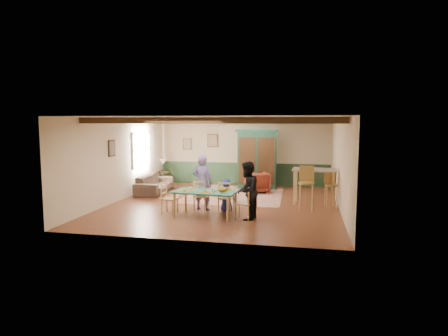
% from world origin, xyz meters
% --- Properties ---
extents(floor, '(8.00, 8.00, 0.00)m').
position_xyz_m(floor, '(0.00, 0.00, 0.00)').
color(floor, '#572818').
rests_on(floor, ground).
extents(wall_back, '(7.00, 0.02, 2.70)m').
position_xyz_m(wall_back, '(0.00, 4.00, 1.35)').
color(wall_back, beige).
rests_on(wall_back, floor).
extents(wall_left, '(0.02, 8.00, 2.70)m').
position_xyz_m(wall_left, '(-3.50, 0.00, 1.35)').
color(wall_left, beige).
rests_on(wall_left, floor).
extents(wall_right, '(0.02, 8.00, 2.70)m').
position_xyz_m(wall_right, '(3.50, 0.00, 1.35)').
color(wall_right, beige).
rests_on(wall_right, floor).
extents(ceiling, '(7.00, 8.00, 0.02)m').
position_xyz_m(ceiling, '(0.00, 0.00, 2.70)').
color(ceiling, white).
rests_on(ceiling, wall_back).
extents(wainscot_back, '(6.95, 0.03, 0.90)m').
position_xyz_m(wainscot_back, '(0.00, 3.98, 0.45)').
color(wainscot_back, '#1E3722').
rests_on(wainscot_back, floor).
extents(ceiling_beam_front, '(6.95, 0.16, 0.16)m').
position_xyz_m(ceiling_beam_front, '(0.00, -2.30, 2.61)').
color(ceiling_beam_front, black).
rests_on(ceiling_beam_front, ceiling).
extents(ceiling_beam_mid, '(6.95, 0.16, 0.16)m').
position_xyz_m(ceiling_beam_mid, '(0.00, 0.40, 2.61)').
color(ceiling_beam_mid, black).
rests_on(ceiling_beam_mid, ceiling).
extents(ceiling_beam_back, '(6.95, 0.16, 0.16)m').
position_xyz_m(ceiling_beam_back, '(0.00, 3.00, 2.61)').
color(ceiling_beam_back, black).
rests_on(ceiling_beam_back, ceiling).
extents(window_left, '(0.06, 1.60, 1.30)m').
position_xyz_m(window_left, '(-3.47, 1.70, 1.55)').
color(window_left, white).
rests_on(window_left, wall_left).
extents(picture_left_wall, '(0.04, 0.42, 0.52)m').
position_xyz_m(picture_left_wall, '(-3.47, -0.60, 1.75)').
color(picture_left_wall, gray).
rests_on(picture_left_wall, wall_left).
extents(picture_back_a, '(0.45, 0.04, 0.55)m').
position_xyz_m(picture_back_a, '(-1.30, 3.97, 1.80)').
color(picture_back_a, gray).
rests_on(picture_back_a, wall_back).
extents(picture_back_b, '(0.38, 0.04, 0.48)m').
position_xyz_m(picture_back_b, '(-2.40, 3.97, 1.65)').
color(picture_back_b, gray).
rests_on(picture_back_b, wall_back).
extents(dining_table, '(1.78, 1.11, 0.70)m').
position_xyz_m(dining_table, '(-0.16, -1.74, 0.35)').
color(dining_table, '#216A58').
rests_on(dining_table, floor).
extents(dining_chair_far_left, '(0.44, 0.45, 0.89)m').
position_xyz_m(dining_chair_far_left, '(-0.46, -1.03, 0.44)').
color(dining_chair_far_left, tan).
rests_on(dining_chair_far_left, floor).
extents(dining_chair_far_right, '(0.44, 0.45, 0.89)m').
position_xyz_m(dining_chair_far_right, '(0.29, -1.11, 0.44)').
color(dining_chair_far_right, tan).
rests_on(dining_chair_far_right, floor).
extents(dining_chair_end_left, '(0.45, 0.44, 0.89)m').
position_xyz_m(dining_chair_end_left, '(-1.23, -1.62, 0.44)').
color(dining_chair_end_left, tan).
rests_on(dining_chair_end_left, floor).
extents(dining_chair_end_right, '(0.45, 0.44, 0.89)m').
position_xyz_m(dining_chair_end_right, '(0.91, -1.86, 0.44)').
color(dining_chair_end_right, tan).
rests_on(dining_chair_end_right, floor).
extents(person_man, '(0.63, 0.45, 1.61)m').
position_xyz_m(person_man, '(-0.45, -0.96, 0.81)').
color(person_man, '#775FA2').
rests_on(person_man, floor).
extents(person_woman, '(0.66, 0.81, 1.54)m').
position_xyz_m(person_woman, '(1.01, -1.87, 0.77)').
color(person_woman, black).
rests_on(person_woman, floor).
extents(person_child, '(0.49, 0.35, 0.94)m').
position_xyz_m(person_child, '(0.30, -1.04, 0.47)').
color(person_child, navy).
rests_on(person_child, floor).
extents(cat, '(0.35, 0.17, 0.17)m').
position_xyz_m(cat, '(0.34, -1.89, 0.79)').
color(cat, orange).
rests_on(cat, dining_table).
extents(place_setting_near_left, '(0.40, 0.32, 0.11)m').
position_xyz_m(place_setting_near_left, '(-0.69, -1.92, 0.76)').
color(place_setting_near_left, gold).
rests_on(place_setting_near_left, dining_table).
extents(place_setting_near_center, '(0.40, 0.32, 0.11)m').
position_xyz_m(place_setting_near_center, '(-0.09, -1.98, 0.76)').
color(place_setting_near_center, gold).
rests_on(place_setting_near_center, dining_table).
extents(place_setting_far_left, '(0.40, 0.32, 0.11)m').
position_xyz_m(place_setting_far_left, '(-0.64, -1.45, 0.76)').
color(place_setting_far_left, gold).
rests_on(place_setting_far_left, dining_table).
extents(place_setting_far_right, '(0.40, 0.32, 0.11)m').
position_xyz_m(place_setting_far_right, '(0.38, -1.56, 0.76)').
color(place_setting_far_right, gold).
rests_on(place_setting_far_right, dining_table).
extents(area_rug, '(3.40, 4.01, 0.01)m').
position_xyz_m(area_rug, '(0.06, 1.62, 0.01)').
color(area_rug, '#C4AD8E').
rests_on(area_rug, floor).
extents(armoire, '(1.65, 0.72, 2.29)m').
position_xyz_m(armoire, '(0.66, 3.16, 1.15)').
color(armoire, '#17392A').
rests_on(armoire, floor).
extents(armchair, '(1.05, 1.06, 0.75)m').
position_xyz_m(armchair, '(0.76, 2.25, 0.37)').
color(armchair, '#45140D').
rests_on(armchair, floor).
extents(sofa, '(0.99, 2.25, 0.64)m').
position_xyz_m(sofa, '(-2.92, 1.53, 0.32)').
color(sofa, '#3F3027').
rests_on(sofa, floor).
extents(end_table, '(0.49, 0.49, 0.55)m').
position_xyz_m(end_table, '(-3.22, 3.25, 0.28)').
color(end_table, black).
rests_on(end_table, floor).
extents(table_lamp, '(0.31, 0.31, 0.51)m').
position_xyz_m(table_lamp, '(-3.22, 3.25, 0.80)').
color(table_lamp, tan).
rests_on(table_lamp, end_table).
extents(counter_table, '(1.39, 0.87, 1.12)m').
position_xyz_m(counter_table, '(2.77, 0.53, 0.56)').
color(counter_table, '#B6A58D').
rests_on(counter_table, floor).
extents(bar_stool_left, '(0.46, 0.50, 1.29)m').
position_xyz_m(bar_stool_left, '(2.53, -0.37, 0.64)').
color(bar_stool_left, '#A27E3F').
rests_on(bar_stool_left, floor).
extents(bar_stool_right, '(0.44, 0.48, 1.10)m').
position_xyz_m(bar_stool_right, '(3.26, 0.11, 0.55)').
color(bar_stool_right, '#A27E3F').
rests_on(bar_stool_right, floor).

